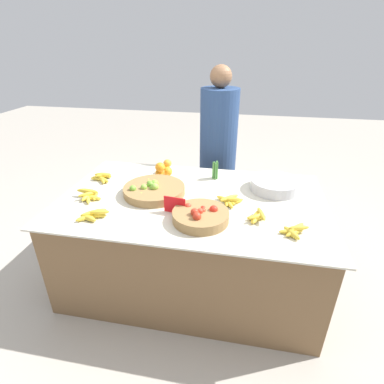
{
  "coord_description": "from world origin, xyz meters",
  "views": [
    {
      "loc": [
        0.34,
        -1.81,
        1.69
      ],
      "look_at": [
        0.0,
        0.0,
        0.76
      ],
      "focal_mm": 28.0,
      "sensor_mm": 36.0,
      "label": 1
    }
  ],
  "objects_px": {
    "tomato_basket": "(201,216)",
    "metal_bowl": "(275,185)",
    "vendor_person": "(218,156)",
    "price_sign": "(175,205)",
    "lime_bowl": "(154,190)"
  },
  "relations": [
    {
      "from": "tomato_basket",
      "to": "metal_bowl",
      "type": "distance_m",
      "value": 0.7
    },
    {
      "from": "tomato_basket",
      "to": "vendor_person",
      "type": "distance_m",
      "value": 1.22
    },
    {
      "from": "tomato_basket",
      "to": "vendor_person",
      "type": "height_order",
      "value": "vendor_person"
    },
    {
      "from": "metal_bowl",
      "to": "price_sign",
      "type": "distance_m",
      "value": 0.79
    },
    {
      "from": "lime_bowl",
      "to": "tomato_basket",
      "type": "xyz_separation_m",
      "value": [
        0.39,
        -0.29,
        0.0
      ]
    },
    {
      "from": "price_sign",
      "to": "lime_bowl",
      "type": "bearing_deg",
      "value": 139.83
    },
    {
      "from": "lime_bowl",
      "to": "tomato_basket",
      "type": "height_order",
      "value": "tomato_basket"
    },
    {
      "from": "lime_bowl",
      "to": "metal_bowl",
      "type": "xyz_separation_m",
      "value": [
        0.85,
        0.23,
        0.01
      ]
    },
    {
      "from": "vendor_person",
      "to": "lime_bowl",
      "type": "bearing_deg",
      "value": -111.25
    },
    {
      "from": "lime_bowl",
      "to": "price_sign",
      "type": "bearing_deg",
      "value": -47.62
    },
    {
      "from": "price_sign",
      "to": "vendor_person",
      "type": "bearing_deg",
      "value": 90.14
    },
    {
      "from": "vendor_person",
      "to": "price_sign",
      "type": "bearing_deg",
      "value": -97.31
    },
    {
      "from": "lime_bowl",
      "to": "metal_bowl",
      "type": "relative_size",
      "value": 1.23
    },
    {
      "from": "vendor_person",
      "to": "metal_bowl",
      "type": "bearing_deg",
      "value": -54.51
    },
    {
      "from": "metal_bowl",
      "to": "price_sign",
      "type": "height_order",
      "value": "price_sign"
    }
  ]
}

